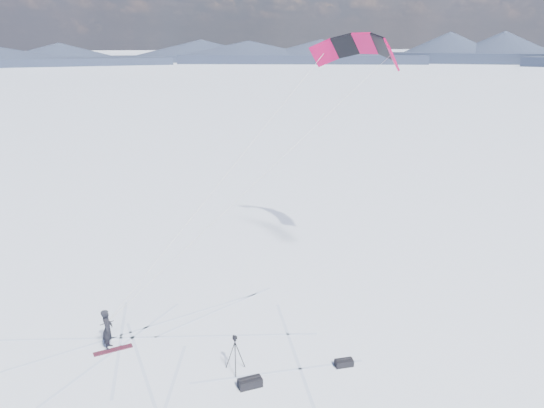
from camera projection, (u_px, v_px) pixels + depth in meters
name	position (u px, v px, depth m)	size (l,w,h in m)	color
ground	(206.00, 362.00, 19.83)	(1800.00, 1800.00, 0.00)	white
horizon_hills	(202.00, 279.00, 18.84)	(704.00, 705.94, 8.49)	black
snow_tracks	(195.00, 376.00, 19.00)	(17.62, 14.39, 0.01)	#A9B9D6
snowkiter	(109.00, 348.00, 20.77)	(0.60, 0.40, 1.65)	black
snowboard	(113.00, 350.00, 20.60)	(1.48, 0.28, 0.04)	maroon
tripod	(235.00, 348.00, 19.08)	(0.71, 0.71, 1.42)	black
gear_bag_a	(250.00, 383.00, 18.38)	(0.84, 0.41, 0.37)	black
gear_bag_b	(344.00, 363.00, 19.58)	(0.71, 0.40, 0.31)	black
power_kite	(358.00, 51.00, 25.44)	(14.04, 6.72, 10.85)	#B10740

